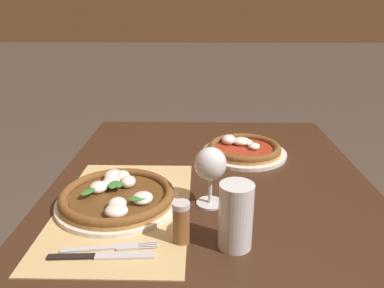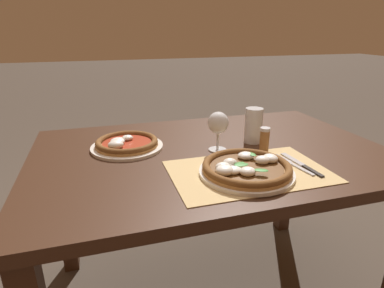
% 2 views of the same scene
% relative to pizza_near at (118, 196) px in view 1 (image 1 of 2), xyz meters
% --- Properties ---
extents(dining_table, '(1.37, 0.91, 0.74)m').
position_rel_pizza_near_xyz_m(dining_table, '(-0.03, 0.24, -0.12)').
color(dining_table, '#382114').
rests_on(dining_table, ground).
extents(paper_placemat, '(0.52, 0.33, 0.00)m').
position_rel_pizza_near_xyz_m(paper_placemat, '(0.02, 0.02, -0.02)').
color(paper_placemat, tan).
rests_on(paper_placemat, dining_table).
extents(pizza_near, '(0.31, 0.31, 0.05)m').
position_rel_pizza_near_xyz_m(pizza_near, '(0.00, 0.00, 0.00)').
color(pizza_near, silver).
rests_on(pizza_near, paper_placemat).
extents(pizza_far, '(0.28, 0.28, 0.05)m').
position_rel_pizza_near_xyz_m(pizza_far, '(-0.35, 0.36, -0.00)').
color(pizza_far, silver).
rests_on(pizza_far, dining_table).
extents(wine_glass, '(0.08, 0.08, 0.16)m').
position_rel_pizza_near_xyz_m(wine_glass, '(-0.01, 0.24, 0.08)').
color(wine_glass, silver).
rests_on(wine_glass, dining_table).
extents(pint_glass, '(0.07, 0.07, 0.15)m').
position_rel_pizza_near_xyz_m(pint_glass, '(0.17, 0.28, 0.05)').
color(pint_glass, silver).
rests_on(pint_glass, dining_table).
extents(fork, '(0.05, 0.20, 0.00)m').
position_rel_pizza_near_xyz_m(fork, '(0.19, 0.02, -0.02)').
color(fork, '#B7B7BC').
rests_on(fork, paper_placemat).
extents(knife, '(0.03, 0.22, 0.01)m').
position_rel_pizza_near_xyz_m(knife, '(0.22, 0.01, -0.02)').
color(knife, black).
rests_on(knife, paper_placemat).
extents(pepper_shaker, '(0.04, 0.04, 0.10)m').
position_rel_pizza_near_xyz_m(pepper_shaker, '(0.16, 0.17, 0.03)').
color(pepper_shaker, brown).
rests_on(pepper_shaker, dining_table).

